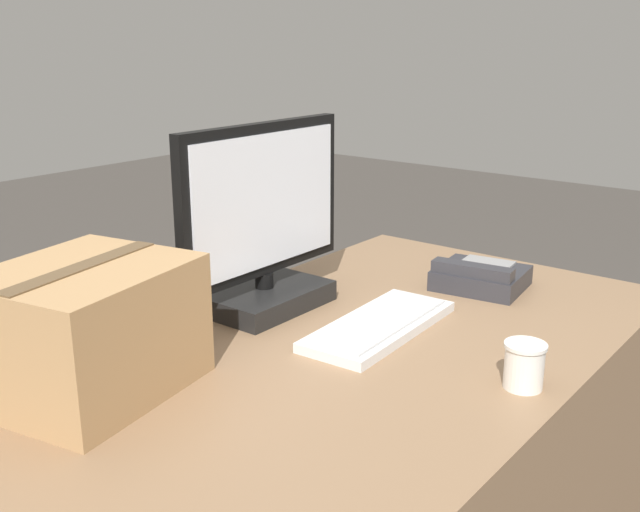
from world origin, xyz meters
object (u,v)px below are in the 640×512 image
at_px(paper_cup_right, 524,365).
at_px(desk_phone, 480,277).
at_px(cardboard_box, 87,330).
at_px(monitor, 264,234).
at_px(keyboard, 380,325).

bearing_deg(paper_cup_right, desk_phone, 34.61).
bearing_deg(cardboard_box, desk_phone, -17.33).
relative_size(monitor, keyboard, 1.21).
relative_size(paper_cup_right, cardboard_box, 0.22).
xyz_separation_m(monitor, cardboard_box, (-0.52, -0.04, -0.06)).
xyz_separation_m(paper_cup_right, cardboard_box, (-0.50, 0.62, 0.07)).
relative_size(monitor, paper_cup_right, 5.81).
distance_m(keyboard, paper_cup_right, 0.37).
xyz_separation_m(monitor, desk_phone, (0.44, -0.34, -0.15)).
distance_m(paper_cup_right, cardboard_box, 0.80).
bearing_deg(keyboard, desk_phone, -8.84).
relative_size(desk_phone, cardboard_box, 0.59).
bearing_deg(paper_cup_right, cardboard_box, 128.73).
relative_size(monitor, desk_phone, 2.14).
height_order(paper_cup_right, cardboard_box, cardboard_box).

